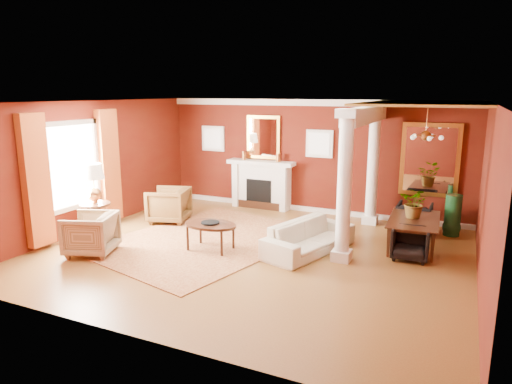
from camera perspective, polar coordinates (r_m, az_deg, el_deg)
The scene contains 27 objects.
ground at distance 9.04m, azimuth -0.46°, elevation -7.55°, with size 8.00×8.00×0.00m, color brown.
room_shell at distance 8.56m, azimuth -0.48°, elevation 5.25°, with size 8.04×7.04×2.92m.
fireplace at distance 12.30m, azimuth 0.65°, elevation 0.97°, with size 1.85×0.42×1.29m.
overmantel_mirror at distance 12.23m, azimuth 0.93°, elevation 6.86°, with size 0.95×0.07×1.15m.
flank_window_left at distance 12.96m, azimuth -5.38°, elevation 6.67°, with size 0.70×0.07×0.70m.
flank_window_right at distance 11.72m, azimuth 7.93°, elevation 6.00°, with size 0.70×0.07×0.70m.
left_window at distance 10.46m, azimuth -21.66°, elevation 2.40°, with size 0.21×2.55×2.60m.
column_front at distance 8.38m, azimuth 11.00°, elevation 0.76°, with size 0.36×0.36×2.80m.
column_back at distance 10.98m, azimuth 14.42°, elevation 3.34°, with size 0.36×0.36×2.80m.
header_beam at distance 9.78m, azimuth 13.59°, elevation 9.35°, with size 0.30×3.20×0.32m, color white.
amber_ceiling at distance 9.47m, azimuth 20.43°, elevation 10.35°, with size 2.30×3.40×0.04m, color gold.
dining_mirror at distance 11.26m, azimuth 20.90°, elevation 3.76°, with size 1.30×0.07×1.70m.
chandelier at distance 9.55m, azimuth 20.47°, elevation 6.60°, with size 0.60×0.62×0.75m.
crown_trim at distance 11.72m, azimuth 6.89°, elevation 11.03°, with size 8.00×0.08×0.16m, color white.
base_trim at distance 12.10m, azimuth 6.55°, elevation -2.14°, with size 8.00×0.08×0.12m, color white.
rug at distance 9.79m, azimuth -6.33°, elevation -5.97°, with size 3.32×4.43×0.02m, color maroon.
sofa at distance 8.99m, azimuth 6.68°, elevation -5.01°, with size 2.08×0.61×0.81m, color #F4EDCD.
armchair_leopard at distance 11.18m, azimuth -10.87°, elevation -1.39°, with size 0.89×0.83×0.92m, color black.
armchair_stripe at distance 9.39m, azimuth -19.98°, elevation -4.69°, with size 0.87×0.81×0.89m, color tan.
coffee_table at distance 9.06m, azimuth -5.72°, elevation -4.22°, with size 1.09×1.09×0.55m.
coffee_book at distance 9.02m, azimuth -5.80°, elevation -3.25°, with size 0.16×0.02×0.22m, color black.
side_table at distance 10.31m, azimuth -19.62°, elevation 0.54°, with size 0.64×0.64×1.60m.
dining_table at distance 9.71m, azimuth 19.31°, elevation -3.89°, with size 1.71×0.60×0.95m, color black.
dining_chair_near at distance 9.07m, azimuth 18.75°, elevation -5.91°, with size 0.66×0.62×0.68m, color black.
dining_chair_far at distance 10.76m, azimuth 19.16°, elevation -2.90°, with size 0.72×0.68×0.74m, color black.
green_urn at distance 10.85m, azimuth 23.32°, elevation -3.16°, with size 0.38×0.38×0.92m.
potted_plant at distance 9.60m, azimuth 19.42°, elevation 0.35°, with size 0.56×0.63×0.49m, color #26591E.
Camera 1 is at (3.63, -7.68, 3.09)m, focal length 32.00 mm.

